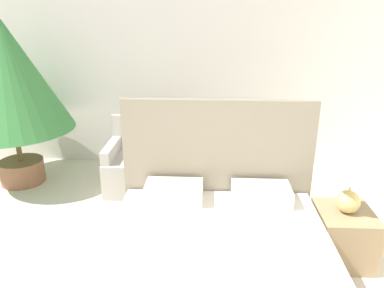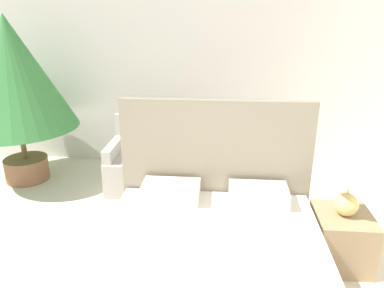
% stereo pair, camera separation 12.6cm
% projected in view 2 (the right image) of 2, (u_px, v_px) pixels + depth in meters
% --- Properties ---
extents(wall_back, '(10.00, 0.06, 2.90)m').
position_uv_depth(wall_back, '(196.00, 55.00, 4.75)').
color(wall_back, silver).
rests_on(wall_back, ground_plane).
extents(bed, '(1.64, 2.19, 1.31)m').
position_uv_depth(bed, '(209.00, 287.00, 2.46)').
color(bed, brown).
rests_on(bed, ground_plane).
extents(armchair_near_window_left, '(0.62, 0.68, 0.81)m').
position_uv_depth(armchair_near_window_left, '(137.00, 166.00, 4.41)').
color(armchair_near_window_left, '#B7B2A8').
rests_on(armchair_near_window_left, ground_plane).
extents(armchair_near_window_right, '(0.66, 0.71, 0.81)m').
position_uv_depth(armchair_near_window_right, '(213.00, 169.00, 4.33)').
color(armchair_near_window_right, '#B7B2A8').
rests_on(armchair_near_window_right, ground_plane).
extents(potted_palm, '(1.37, 1.37, 1.97)m').
position_uv_depth(potted_palm, '(12.00, 76.00, 4.25)').
color(potted_palm, brown).
rests_on(potted_palm, ground_plane).
extents(nightstand, '(0.44, 0.49, 0.45)m').
position_uv_depth(nightstand, '(341.00, 238.00, 3.08)').
color(nightstand, '#937A56').
rests_on(nightstand, ground_plane).
extents(table_lamp, '(0.28, 0.28, 0.51)m').
position_uv_depth(table_lamp, '(350.00, 179.00, 2.89)').
color(table_lamp, tan).
rests_on(table_lamp, nightstand).
extents(side_table, '(0.38, 0.38, 0.48)m').
position_uv_depth(side_table, '(174.00, 171.00, 4.32)').
color(side_table, gold).
rests_on(side_table, ground_plane).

